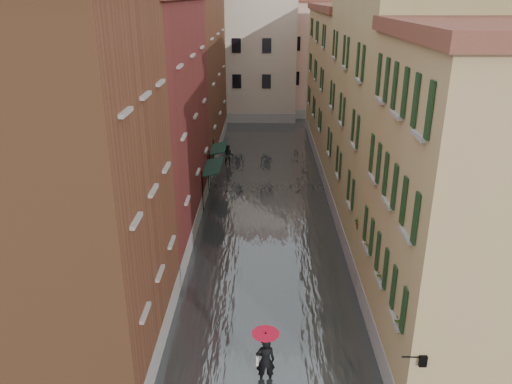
{
  "coord_description": "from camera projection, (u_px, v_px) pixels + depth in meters",
  "views": [
    {
      "loc": [
        -0.23,
        -17.53,
        12.73
      ],
      "look_at": [
        -0.62,
        6.92,
        3.0
      ],
      "focal_mm": 35.0,
      "sensor_mm": 36.0,
      "label": 1
    }
  ],
  "objects": [
    {
      "name": "building_right_far",
      "position": [
        352.0,
        85.0,
        41.06
      ],
      "size": [
        6.0,
        16.0,
        11.5
      ],
      "primitive_type": "cube",
      "color": "#9D8751",
      "rests_on": "ground"
    },
    {
      "name": "building_end_pink",
      "position": [
        320.0,
        59.0,
        55.85
      ],
      "size": [
        10.0,
        9.0,
        12.0
      ],
      "primitive_type": "cube",
      "color": "#CD9B90",
      "rests_on": "ground"
    },
    {
      "name": "window_planters",
      "position": [
        378.0,
        256.0,
        18.85
      ],
      "size": [
        0.59,
        8.19,
        0.84
      ],
      "color": "brown",
      "rests_on": "ground"
    },
    {
      "name": "building_end_cream",
      "position": [
        239.0,
        56.0,
        53.94
      ],
      "size": [
        12.0,
        9.0,
        13.0
      ],
      "primitive_type": "cube",
      "color": "#BBB095",
      "rests_on": "ground"
    },
    {
      "name": "building_right_near",
      "position": [
        476.0,
        215.0,
        16.9
      ],
      "size": [
        6.0,
        8.0,
        11.5
      ],
      "primitive_type": "cube",
      "color": "#9D8751",
      "rests_on": "ground"
    },
    {
      "name": "awning_near",
      "position": [
        212.0,
        168.0,
        31.62
      ],
      "size": [
        1.09,
        3.42,
        2.8
      ],
      "color": "black",
      "rests_on": "ground"
    },
    {
      "name": "pedestrian_far",
      "position": [
        228.0,
        156.0,
        39.25
      ],
      "size": [
        0.86,
        0.67,
        1.75
      ],
      "primitive_type": "imported",
      "rotation": [
        0.0,
        0.0,
        0.01
      ],
      "color": "black",
      "rests_on": "ground"
    },
    {
      "name": "wall_lantern",
      "position": [
        422.0,
        360.0,
        14.24
      ],
      "size": [
        0.71,
        0.22,
        0.35
      ],
      "color": "black",
      "rests_on": "ground"
    },
    {
      "name": "building_left_far",
      "position": [
        182.0,
        69.0,
        40.81
      ],
      "size": [
        6.0,
        16.0,
        14.0
      ],
      "primitive_type": "cube",
      "color": "brown",
      "rests_on": "ground"
    },
    {
      "name": "building_right_mid",
      "position": [
        398.0,
        118.0,
        26.85
      ],
      "size": [
        6.0,
        14.0,
        13.0
      ],
      "primitive_type": "cube",
      "color": "tan",
      "rests_on": "ground"
    },
    {
      "name": "floodwater",
      "position": [
        267.0,
        199.0,
        33.03
      ],
      "size": [
        10.0,
        60.0,
        0.2
      ],
      "primitive_type": "cube",
      "color": "#424749",
      "rests_on": "ground"
    },
    {
      "name": "building_left_mid",
      "position": [
        140.0,
        122.0,
        27.15
      ],
      "size": [
        6.0,
        14.0,
        12.5
      ],
      "primitive_type": "cube",
      "color": "maroon",
      "rests_on": "ground"
    },
    {
      "name": "ground",
      "position": [
        268.0,
        319.0,
        20.99
      ],
      "size": [
        120.0,
        120.0,
        0.0
      ],
      "primitive_type": "plane",
      "color": "#5E5D60",
      "rests_on": "ground"
    },
    {
      "name": "building_left_near",
      "position": [
        63.0,
        192.0,
        16.84
      ],
      "size": [
        6.0,
        8.0,
        13.0
      ],
      "primitive_type": "cube",
      "color": "brown",
      "rests_on": "ground"
    },
    {
      "name": "awning_far",
      "position": [
        218.0,
        149.0,
        35.4
      ],
      "size": [
        1.09,
        2.81,
        2.8
      ],
      "color": "black",
      "rests_on": "ground"
    },
    {
      "name": "pedestrian_main",
      "position": [
        265.0,
        353.0,
        17.14
      ],
      "size": [
        0.97,
        0.97,
        2.06
      ],
      "color": "black",
      "rests_on": "ground"
    }
  ]
}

